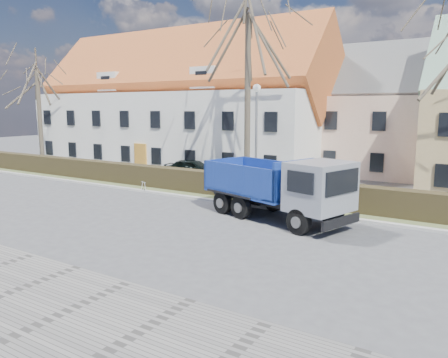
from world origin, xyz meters
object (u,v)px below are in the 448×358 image
Objects in this scene: dump_truck at (272,186)px; streetlight at (256,141)px; parked_car_a at (193,169)px; cart_frame at (142,186)px.

streetlight is (-2.91, 3.96, 1.71)m from dump_truck.
parked_car_a is (-9.52, 6.98, -0.76)m from dump_truck.
streetlight is at bearing 143.28° from dump_truck.
dump_truck is 1.75× the size of parked_car_a.
cart_frame is at bearing 170.53° from parked_car_a.
dump_truck reaches higher than cart_frame.
dump_truck is at bearing -10.00° from cart_frame.
cart_frame is at bearing -173.08° from dump_truck.
streetlight reaches higher than dump_truck.
cart_frame is 0.18× the size of parked_car_a.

